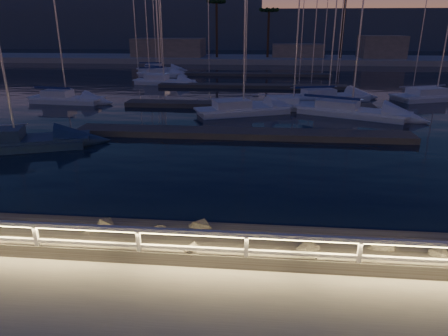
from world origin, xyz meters
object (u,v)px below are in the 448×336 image
Objects in this scene: sailboat_g at (326,96)px; sailboat_n at (159,73)px; guard_rail at (207,240)px; sailboat_l at (434,95)px; sailboat_f at (241,109)px; sailboat_m at (158,69)px; sailboat_h at (348,110)px; sailboat_i at (161,73)px; sailboat_a at (65,98)px; sailboat_c at (291,105)px; sailboat_j at (162,81)px; sailboat_b at (12,141)px.

sailboat_n is at bearing 122.80° from sailboat_g.
sailboat_l is at bearing 60.17° from guard_rail.
sailboat_f is 34.78m from sailboat_m.
sailboat_h is at bearing -20.57° from sailboat_f.
sailboat_h is 1.26× the size of sailboat_m.
sailboat_n is (1.66, -5.98, -0.04)m from sailboat_m.
sailboat_m is at bearing 151.70° from sailboat_h.
sailboat_i is at bearing 47.02° from sailboat_n.
guard_rail is 24.85m from sailboat_h.
sailboat_c is at bearing 2.24° from sailboat_a.
sailboat_n is at bearing 124.58° from sailboat_c.
sailboat_m is at bearing 115.09° from sailboat_j.
sailboat_b is at bearing -69.86° from sailboat_a.
guard_rail is 56.57m from sailboat_m.
sailboat_j is (-11.08, 39.83, -0.94)m from guard_rail.
sailboat_a is 0.78× the size of sailboat_l.
sailboat_c is 0.99× the size of sailboat_j.
guard_rail is 3.90× the size of sailboat_n.
sailboat_h reaches higher than sailboat_a.
sailboat_f is at bearing 20.41° from sailboat_b.
sailboat_b reaches higher than sailboat_m.
sailboat_g is 28.13m from sailboat_i.
sailboat_i is at bearing 121.87° from sailboat_g.
sailboat_g is (7.91, 7.14, -0.02)m from sailboat_f.
guard_rail is 50.36m from sailboat_n.
sailboat_b reaches higher than sailboat_n.
sailboat_h is (8.72, 0.34, -0.01)m from sailboat_f.
sailboat_i is 0.47m from sailboat_n.
sailboat_b is 27.71m from sailboat_g.
sailboat_g is 33.36m from sailboat_m.
guard_rail is at bearing -141.07° from sailboat_l.
sailboat_l is (9.84, 8.34, 0.01)m from sailboat_h.
sailboat_c is 0.85× the size of sailboat_h.
sailboat_b is 0.90× the size of sailboat_l.
guard_rail is 36.59m from sailboat_l.
sailboat_g is 6.84m from sailboat_h.
sailboat_n is at bearing 105.79° from guard_rail.
sailboat_f is (-0.37, 23.04, -0.93)m from guard_rail.
sailboat_g is (3.69, 4.67, 0.02)m from sailboat_c.
sailboat_c is at bearing -177.78° from sailboat_l.
sailboat_f is at bearing -6.70° from sailboat_a.
guard_rail is at bearing -101.46° from sailboat_c.
sailboat_c is 1.11× the size of sailboat_i.
sailboat_g is 1.21× the size of sailboat_i.
sailboat_a is 0.90× the size of sailboat_f.
sailboat_j is at bearing 99.71° from sailboat_f.
sailboat_l is (35.41, 5.15, 0.01)m from sailboat_a.
guard_rail is 31.69m from sailboat_a.
sailboat_h reaches higher than sailboat_b.
sailboat_m is at bearing 105.76° from guard_rail.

